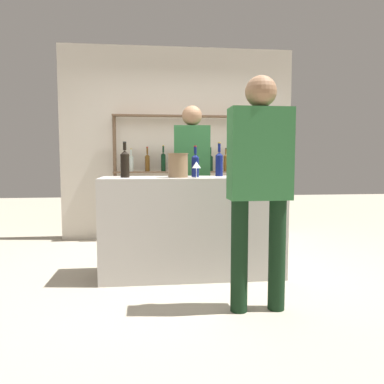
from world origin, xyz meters
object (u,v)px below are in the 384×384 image
object	(u,v)px
counter_bottle_3	(219,163)
wine_glass	(196,165)
counter_bottle_0	(195,165)
cork_jar	(253,169)
server_behind_counter	(192,167)
counter_bottle_2	(234,164)
customer_right	(260,175)
counter_bottle_1	(125,163)
ice_bucket	(178,165)

from	to	relation	value
counter_bottle_3	wine_glass	distance (m)	0.44
counter_bottle_0	cork_jar	size ratio (longest dim) A/B	1.87
server_behind_counter	cork_jar	bearing A→B (deg)	37.82
server_behind_counter	counter_bottle_2	bearing A→B (deg)	21.67
customer_right	counter_bottle_0	bearing A→B (deg)	20.59
counter_bottle_1	wine_glass	size ratio (longest dim) A/B	2.24
wine_glass	server_behind_counter	distance (m)	0.94
counter_bottle_0	counter_bottle_1	distance (m)	0.70
counter_bottle_3	server_behind_counter	size ratio (longest dim) A/B	0.20
counter_bottle_2	wine_glass	bearing A→B (deg)	175.68
customer_right	ice_bucket	bearing A→B (deg)	31.26
counter_bottle_3	cork_jar	size ratio (longest dim) A/B	2.11
counter_bottle_0	counter_bottle_2	distance (m)	0.41
customer_right	counter_bottle_3	bearing A→B (deg)	4.68
ice_bucket	server_behind_counter	world-z (taller)	server_behind_counter
counter_bottle_2	wine_glass	xyz separation A→B (m)	(-0.36, 0.03, -0.01)
wine_glass	server_behind_counter	world-z (taller)	server_behind_counter
counter_bottle_0	wine_glass	world-z (taller)	counter_bottle_0
counter_bottle_2	ice_bucket	world-z (taller)	counter_bottle_2
counter_bottle_0	cork_jar	world-z (taller)	counter_bottle_0
counter_bottle_3	server_behind_counter	distance (m)	0.65
cork_jar	wine_glass	bearing A→B (deg)	-166.91
counter_bottle_0	customer_right	world-z (taller)	customer_right
counter_bottle_0	counter_bottle_1	bearing A→B (deg)	-176.33
counter_bottle_2	wine_glass	distance (m)	0.37
counter_bottle_3	customer_right	distance (m)	1.13
server_behind_counter	counter_bottle_0	bearing A→B (deg)	0.44
counter_bottle_3	customer_right	size ratio (longest dim) A/B	0.20
counter_bottle_2	customer_right	world-z (taller)	customer_right
counter_bottle_0	counter_bottle_2	world-z (taller)	counter_bottle_2
counter_bottle_3	cork_jar	distance (m)	0.37
wine_glass	ice_bucket	world-z (taller)	ice_bucket
counter_bottle_0	cork_jar	bearing A→B (deg)	-4.41
counter_bottle_2	cork_jar	distance (m)	0.29
ice_bucket	counter_bottle_2	bearing A→B (deg)	-14.12
counter_bottle_0	cork_jar	distance (m)	0.58
counter_bottle_1	counter_bottle_2	distance (m)	1.06
counter_bottle_2	cork_jar	bearing A→B (deg)	35.90
cork_jar	customer_right	distance (m)	0.95
cork_jar	customer_right	bearing A→B (deg)	-102.39
ice_bucket	server_behind_counter	distance (m)	0.86
counter_bottle_1	counter_bottle_2	xyz separation A→B (m)	(1.05, -0.17, -0.01)
counter_bottle_1	wine_glass	xyz separation A→B (m)	(0.68, -0.14, -0.02)
counter_bottle_0	counter_bottle_1	size ratio (longest dim) A/B	0.90
counter_bottle_1	server_behind_counter	distance (m)	1.09
counter_bottle_0	ice_bucket	distance (m)	0.20
counter_bottle_2	server_behind_counter	distance (m)	1.01
wine_glass	counter_bottle_3	bearing A→B (deg)	49.73
counter_bottle_1	server_behind_counter	xyz separation A→B (m)	(0.74, 0.80, -0.06)
wine_glass	server_behind_counter	bearing A→B (deg)	86.33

